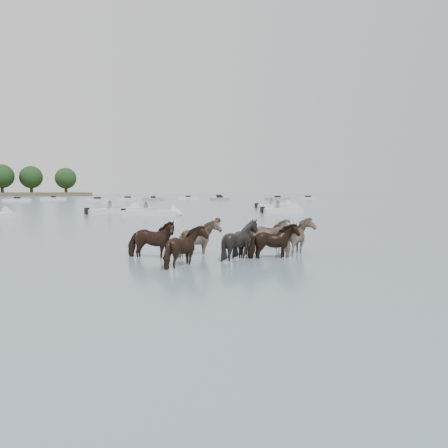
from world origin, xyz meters
name	(u,v)px	position (x,y,z in m)	size (l,w,h in m)	color
ground	(215,258)	(0.00, 0.00, 0.00)	(400.00, 400.00, 0.00)	slate
pony_herd	(235,242)	(0.79, 0.04, 0.54)	(7.25, 4.12, 1.58)	black
swimming_pony	(217,221)	(6.19, 15.47, 0.10)	(0.72, 0.44, 0.44)	black
motorboat_b	(159,213)	(4.07, 24.14, 0.23)	(5.51, 4.10, 1.92)	silver
motorboat_c	(121,211)	(1.76, 30.26, 0.22)	(6.54, 4.61, 1.92)	silver
motorboat_d	(287,210)	(17.38, 24.64, 0.23)	(5.03, 1.94, 1.92)	silver
motorboat_e	(279,206)	(21.97, 34.35, 0.23)	(5.70, 1.95, 1.92)	silver
distant_flotilla	(63,200)	(-1.60, 75.63, 0.26)	(101.96, 28.82, 0.93)	silver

